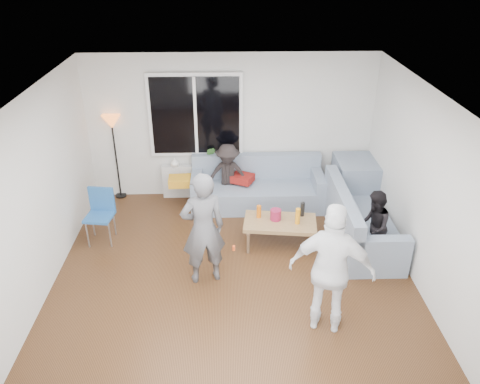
{
  "coord_description": "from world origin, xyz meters",
  "views": [
    {
      "loc": [
        -0.07,
        -5.18,
        4.2
      ],
      "look_at": [
        0.1,
        0.6,
        1.15
      ],
      "focal_mm": 35.68,
      "sensor_mm": 36.0,
      "label": 1
    }
  ],
  "objects_px": {
    "sofa_right_section": "(363,216)",
    "spectator_right": "(373,227)",
    "spectator_back": "(228,176)",
    "floor_lamp": "(116,158)",
    "coffee_table": "(280,232)",
    "sofa_back_section": "(257,184)",
    "player_left": "(203,229)",
    "player_right": "(332,270)",
    "side_chair": "(99,217)"
  },
  "relations": [
    {
      "from": "sofa_right_section",
      "to": "spectator_right",
      "type": "xyz_separation_m",
      "value": [
        0.0,
        -0.51,
        0.13
      ]
    },
    {
      "from": "sofa_right_section",
      "to": "spectator_right",
      "type": "distance_m",
      "value": 0.53
    },
    {
      "from": "sofa_right_section",
      "to": "spectator_back",
      "type": "relative_size",
      "value": 1.72
    },
    {
      "from": "floor_lamp",
      "to": "spectator_right",
      "type": "height_order",
      "value": "floor_lamp"
    },
    {
      "from": "spectator_back",
      "to": "coffee_table",
      "type": "bearing_deg",
      "value": -53.74
    },
    {
      "from": "sofa_back_section",
      "to": "player_left",
      "type": "height_order",
      "value": "player_left"
    },
    {
      "from": "sofa_back_section",
      "to": "spectator_back",
      "type": "distance_m",
      "value": 0.54
    },
    {
      "from": "coffee_table",
      "to": "player_right",
      "type": "height_order",
      "value": "player_right"
    },
    {
      "from": "sofa_back_section",
      "to": "side_chair",
      "type": "xyz_separation_m",
      "value": [
        -2.5,
        -1.08,
        0.01
      ]
    },
    {
      "from": "floor_lamp",
      "to": "spectator_back",
      "type": "distance_m",
      "value": 2.04
    },
    {
      "from": "coffee_table",
      "to": "floor_lamp",
      "type": "bearing_deg",
      "value": 149.43
    },
    {
      "from": "sofa_back_section",
      "to": "floor_lamp",
      "type": "xyz_separation_m",
      "value": [
        -2.5,
        0.42,
        0.36
      ]
    },
    {
      "from": "sofa_back_section",
      "to": "spectator_right",
      "type": "height_order",
      "value": "spectator_right"
    },
    {
      "from": "sofa_right_section",
      "to": "spectator_right",
      "type": "relative_size",
      "value": 1.8
    },
    {
      "from": "sofa_right_section",
      "to": "floor_lamp",
      "type": "distance_m",
      "value": 4.38
    },
    {
      "from": "player_right",
      "to": "spectator_right",
      "type": "distance_m",
      "value": 1.67
    },
    {
      "from": "spectator_back",
      "to": "sofa_back_section",
      "type": "bearing_deg",
      "value": 0.73
    },
    {
      "from": "side_chair",
      "to": "player_left",
      "type": "bearing_deg",
      "value": -23.06
    },
    {
      "from": "coffee_table",
      "to": "player_left",
      "type": "relative_size",
      "value": 0.67
    },
    {
      "from": "floor_lamp",
      "to": "spectator_right",
      "type": "bearing_deg",
      "value": -27.23
    },
    {
      "from": "player_right",
      "to": "side_chair",
      "type": "bearing_deg",
      "value": -15.28
    },
    {
      "from": "spectator_back",
      "to": "player_right",
      "type": "bearing_deg",
      "value": -65.02
    },
    {
      "from": "player_left",
      "to": "spectator_back",
      "type": "xyz_separation_m",
      "value": [
        0.34,
        2.11,
        -0.24
      ]
    },
    {
      "from": "side_chair",
      "to": "player_left",
      "type": "distance_m",
      "value": 1.97
    },
    {
      "from": "side_chair",
      "to": "spectator_right",
      "type": "distance_m",
      "value": 4.12
    },
    {
      "from": "player_right",
      "to": "player_left",
      "type": "bearing_deg",
      "value": -15.97
    },
    {
      "from": "player_right",
      "to": "spectator_right",
      "type": "bearing_deg",
      "value": -106.67
    },
    {
      "from": "sofa_right_section",
      "to": "side_chair",
      "type": "bearing_deg",
      "value": 88.77
    },
    {
      "from": "floor_lamp",
      "to": "side_chair",
      "type": "bearing_deg",
      "value": -90.0
    },
    {
      "from": "sofa_back_section",
      "to": "sofa_right_section",
      "type": "relative_size",
      "value": 1.15
    },
    {
      "from": "floor_lamp",
      "to": "spectator_right",
      "type": "distance_m",
      "value": 4.58
    },
    {
      "from": "sofa_right_section",
      "to": "coffee_table",
      "type": "relative_size",
      "value": 1.82
    },
    {
      "from": "sofa_back_section",
      "to": "spectator_back",
      "type": "height_order",
      "value": "spectator_back"
    },
    {
      "from": "side_chair",
      "to": "spectator_right",
      "type": "bearing_deg",
      "value": -0.16
    },
    {
      "from": "coffee_table",
      "to": "player_left",
      "type": "bearing_deg",
      "value": -142.94
    },
    {
      "from": "side_chair",
      "to": "player_right",
      "type": "relative_size",
      "value": 0.51
    },
    {
      "from": "spectator_right",
      "to": "spectator_back",
      "type": "distance_m",
      "value": 2.69
    },
    {
      "from": "side_chair",
      "to": "player_right",
      "type": "xyz_separation_m",
      "value": [
        3.17,
        -1.97,
        0.42
      ]
    },
    {
      "from": "player_left",
      "to": "spectator_back",
      "type": "height_order",
      "value": "player_left"
    },
    {
      "from": "side_chair",
      "to": "floor_lamp",
      "type": "bearing_deg",
      "value": 98.22
    },
    {
      "from": "sofa_right_section",
      "to": "spectator_back",
      "type": "xyz_separation_m",
      "value": [
        -2.08,
        1.2,
        0.15
      ]
    },
    {
      "from": "sofa_right_section",
      "to": "player_right",
      "type": "distance_m",
      "value": 2.13
    },
    {
      "from": "coffee_table",
      "to": "spectator_back",
      "type": "height_order",
      "value": "spectator_back"
    },
    {
      "from": "coffee_table",
      "to": "side_chair",
      "type": "xyz_separation_m",
      "value": [
        -2.78,
        0.15,
        0.23
      ]
    },
    {
      "from": "coffee_table",
      "to": "spectator_right",
      "type": "distance_m",
      "value": 1.41
    },
    {
      "from": "sofa_back_section",
      "to": "coffee_table",
      "type": "distance_m",
      "value": 1.28
    },
    {
      "from": "sofa_right_section",
      "to": "spectator_right",
      "type": "height_order",
      "value": "spectator_right"
    },
    {
      "from": "coffee_table",
      "to": "player_right",
      "type": "xyz_separation_m",
      "value": [
        0.39,
        -1.83,
        0.65
      ]
    },
    {
      "from": "coffee_table",
      "to": "side_chair",
      "type": "bearing_deg",
      "value": 176.97
    },
    {
      "from": "player_right",
      "to": "spectator_back",
      "type": "height_order",
      "value": "player_right"
    }
  ]
}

